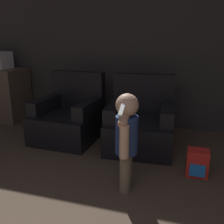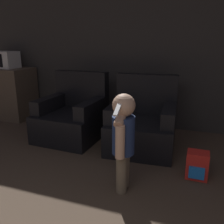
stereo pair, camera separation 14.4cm
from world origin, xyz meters
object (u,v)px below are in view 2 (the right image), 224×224
Objects in this scene: armchair_right at (143,124)px; microwave at (3,60)px; armchair_left at (73,116)px; toy_backpack at (197,165)px; person_toddler at (123,135)px.

armchair_right is 2.83m from microwave.
armchair_left is 1.87m from microwave.
microwave is at bearing 162.00° from toy_backpack.
microwave reaches higher than armchair_right.
armchair_right is 1.00× the size of person_toddler.
armchair_left is at bearing -17.04° from microwave.
armchair_left is at bearing 175.85° from armchair_right.
armchair_right is 1.10m from person_toddler.
armchair_right reaches higher than toy_backpack.
microwave reaches higher than toy_backpack.
person_toddler is (1.10, -1.07, 0.24)m from armchair_left.
microwave is at bearing 165.27° from armchair_right.
microwave is (-2.74, 1.57, 0.50)m from person_toddler.
microwave reaches higher than armchair_left.
armchair_left is 1.55m from person_toddler.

